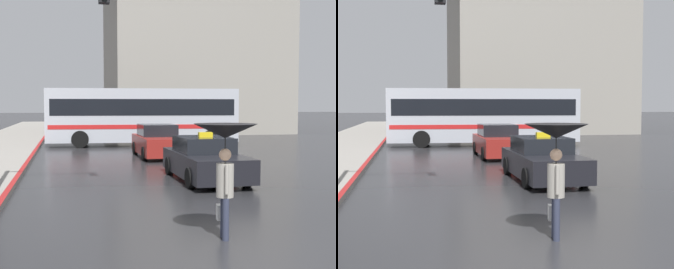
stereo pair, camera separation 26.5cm
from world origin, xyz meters
TOP-DOWN VIEW (x-y plane):
  - ground_plane at (0.00, 0.00)m, footprint 300.00×300.00m
  - taxi at (1.41, 7.52)m, footprint 1.91×4.45m
  - sedan_red at (1.24, 14.44)m, footprint 1.91×4.45m
  - city_bus at (1.53, 20.62)m, footprint 11.14×3.46m
  - pedestrian_with_umbrella at (-0.15, 1.16)m, footprint 1.12×1.12m
  - traffic_light at (-3.56, 5.74)m, footprint 3.04×0.38m
  - monument_cross at (1.40, 29.12)m, footprint 7.08×0.90m

SIDE VIEW (x-z plane):
  - ground_plane at x=0.00m, z-range 0.00..0.00m
  - taxi at x=1.41m, z-range -0.13..1.40m
  - sedan_red at x=1.24m, z-range -0.06..1.43m
  - pedestrian_with_umbrella at x=-0.15m, z-range 0.66..2.70m
  - city_bus at x=1.53m, z-range 0.18..3.50m
  - traffic_light at x=-3.56m, z-range 1.13..7.23m
  - monument_cross at x=1.40m, z-range 1.08..17.18m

